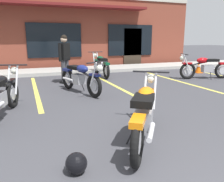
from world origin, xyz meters
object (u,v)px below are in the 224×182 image
Objects in this scene: person_in_black_shirt at (65,56)px; motorcycle_red_sportbike at (80,77)px; motorcycle_blue_standard at (205,67)px; motorcycle_silver_naked at (101,65)px; traffic_cone at (198,67)px; motorcycle_foreground_classic at (145,113)px; helmet_on_pavement at (76,163)px.

motorcycle_red_sportbike is at bearing -84.95° from person_in_black_shirt.
motorcycle_blue_standard is 5.38m from person_in_black_shirt.
traffic_cone is (4.50, -0.68, -0.20)m from motorcycle_silver_naked.
motorcycle_red_sportbike is 0.98× the size of motorcycle_blue_standard.
motorcycle_blue_standard is 1.66m from traffic_cone.
person_in_black_shirt reaches higher than motorcycle_foreground_classic.
person_in_black_shirt reaches higher than motorcycle_silver_naked.
helmet_on_pavement is (-0.84, -5.69, -0.82)m from person_in_black_shirt.
traffic_cone is (6.16, 0.37, -0.69)m from person_in_black_shirt.
motorcycle_blue_standard reaches higher than traffic_cone.
traffic_cone is (5.84, 5.56, -0.20)m from motorcycle_foreground_classic.
person_in_black_shirt is 5.81m from helmet_on_pavement.
helmet_on_pavement is at bearing -156.81° from motorcycle_foreground_classic.
motorcycle_blue_standard is at bearing -123.22° from traffic_cone.
helmet_on_pavement is (-6.10, -4.68, -0.33)m from motorcycle_blue_standard.
traffic_cone is (6.01, 2.04, -0.20)m from motorcycle_red_sportbike.
person_in_black_shirt reaches higher than helmet_on_pavement.
motorcycle_silver_naked reaches higher than traffic_cone.
motorcycle_blue_standard is 3.91× the size of traffic_cone.
motorcycle_foreground_classic is 3.52m from motorcycle_red_sportbike.
motorcycle_red_sportbike is at bearing 92.89° from motorcycle_foreground_classic.
motorcycle_silver_naked is at bearing 69.59° from helmet_on_pavement.
motorcycle_foreground_classic is at bearing -102.13° from motorcycle_silver_naked.
person_in_black_shirt reaches higher than traffic_cone.
motorcycle_silver_naked is (1.52, 2.72, 0.00)m from motorcycle_red_sportbike.
traffic_cone reaches higher than helmet_on_pavement.
person_in_black_shirt is at bearing 93.58° from motorcycle_foreground_classic.
motorcycle_red_sportbike is 3.85× the size of traffic_cone.
motorcycle_foreground_classic and motorcycle_blue_standard have the same top height.
person_in_black_shirt is 3.16× the size of traffic_cone.
motorcycle_foreground_classic is 6.47m from motorcycle_blue_standard.
motorcycle_blue_standard is at bearing -10.81° from person_in_black_shirt.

